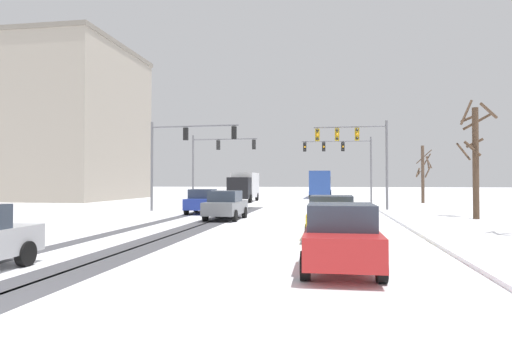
# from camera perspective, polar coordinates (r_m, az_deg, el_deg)

# --- Properties ---
(ground_plane) EXTENTS (300.00, 300.00, 0.00)m
(ground_plane) POSITION_cam_1_polar(r_m,az_deg,el_deg) (8.50, -22.74, -16.06)
(ground_plane) COLOR white
(wheel_track_left_lane) EXTENTS (0.75, 30.72, 0.01)m
(wheel_track_left_lane) POSITION_cam_1_polar(r_m,az_deg,el_deg) (22.86, -13.78, -6.74)
(wheel_track_left_lane) COLOR #4C4C51
(wheel_track_left_lane) RESTS_ON ground
(wheel_track_right_lane) EXTENTS (1.01, 30.72, 0.01)m
(wheel_track_right_lane) POSITION_cam_1_polar(r_m,az_deg,el_deg) (21.83, -6.17, -7.03)
(wheel_track_right_lane) COLOR #4C4C51
(wheel_track_right_lane) RESTS_ON ground
(wheel_track_center) EXTENTS (0.88, 30.72, 0.01)m
(wheel_track_center) POSITION_cam_1_polar(r_m,az_deg,el_deg) (22.07, -8.25, -6.97)
(wheel_track_center) COLOR #4C4C51
(wheel_track_center) RESTS_ON ground
(sidewalk_kerb_right) EXTENTS (4.00, 30.72, 0.12)m
(sidewalk_kerb_right) POSITION_cam_1_polar(r_m,az_deg,el_deg) (20.41, 25.08, -7.15)
(sidewalk_kerb_right) COLOR white
(sidewalk_kerb_right) RESTS_ON ground
(traffic_signal_near_right) EXTENTS (5.27, 0.44, 6.50)m
(traffic_signal_near_right) POSITION_cam_1_polar(r_m,az_deg,el_deg) (33.09, 12.80, 3.19)
(traffic_signal_near_right) COLOR slate
(traffic_signal_near_right) RESTS_ON ground
(traffic_signal_far_left) EXTENTS (6.32, 0.48, 6.50)m
(traffic_signal_far_left) POSITION_cam_1_polar(r_m,az_deg,el_deg) (42.28, -5.24, 2.04)
(traffic_signal_far_left) COLOR slate
(traffic_signal_far_left) RESTS_ON ground
(traffic_signal_far_right) EXTENTS (6.89, 0.69, 6.50)m
(traffic_signal_far_right) POSITION_cam_1_polar(r_m,az_deg,el_deg) (44.84, 11.01, 2.07)
(traffic_signal_far_right) COLOR slate
(traffic_signal_far_right) RESTS_ON ground
(traffic_signal_near_left) EXTENTS (6.64, 0.59, 6.50)m
(traffic_signal_near_left) POSITION_cam_1_polar(r_m,az_deg,el_deg) (32.62, -9.48, 3.07)
(traffic_signal_near_left) COLOR slate
(traffic_signal_near_left) RESTS_ON ground
(car_blue_lead) EXTENTS (2.00, 4.18, 1.62)m
(car_blue_lead) POSITION_cam_1_polar(r_m,az_deg,el_deg) (30.06, -6.79, -3.91)
(car_blue_lead) COLOR #233899
(car_blue_lead) RESTS_ON ground
(car_grey_second) EXTENTS (1.90, 4.13, 1.62)m
(car_grey_second) POSITION_cam_1_polar(r_m,az_deg,el_deg) (25.14, -3.90, -4.43)
(car_grey_second) COLOR slate
(car_grey_second) RESTS_ON ground
(car_yellow_cab_third) EXTENTS (1.87, 4.12, 1.62)m
(car_yellow_cab_third) POSITION_cam_1_polar(r_m,az_deg,el_deg) (17.18, 9.63, -5.85)
(car_yellow_cab_third) COLOR yellow
(car_yellow_cab_third) RESTS_ON ground
(car_red_fourth) EXTENTS (1.87, 4.12, 1.62)m
(car_red_fourth) POSITION_cam_1_polar(r_m,az_deg,el_deg) (11.15, 10.78, -8.31)
(car_red_fourth) COLOR red
(car_red_fourth) RESTS_ON ground
(bus_oncoming) EXTENTS (2.74, 11.02, 3.38)m
(bus_oncoming) POSITION_cam_1_polar(r_m,az_deg,el_deg) (58.50, 8.28, -1.50)
(bus_oncoming) COLOR #284793
(bus_oncoming) RESTS_ON ground
(box_truck_delivery) EXTENTS (2.40, 7.44, 3.02)m
(box_truck_delivery) POSITION_cam_1_polar(r_m,az_deg,el_deg) (46.56, -1.53, -2.00)
(box_truck_delivery) COLOR black
(box_truck_delivery) RESTS_ON ground
(bare_tree_sidewalk_mid) EXTENTS (2.10, 2.30, 6.95)m
(bare_tree_sidewalk_mid) POSITION_cam_1_polar(r_m,az_deg,el_deg) (28.37, 26.25, 1.80)
(bare_tree_sidewalk_mid) COLOR #4C3828
(bare_tree_sidewalk_mid) RESTS_ON ground
(bare_tree_sidewalk_far) EXTENTS (1.70, 1.92, 5.63)m
(bare_tree_sidewalk_far) POSITION_cam_1_polar(r_m,az_deg,el_deg) (46.61, 20.59, -0.23)
(bare_tree_sidewalk_far) COLOR brown
(bare_tree_sidewalk_far) RESTS_ON ground
(office_building_far_left_block) EXTENTS (21.02, 16.81, 17.92)m
(office_building_far_left_block) POSITION_cam_1_polar(r_m,az_deg,el_deg) (59.30, -25.69, 5.38)
(office_building_far_left_block) COLOR #A89E8E
(office_building_far_left_block) RESTS_ON ground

